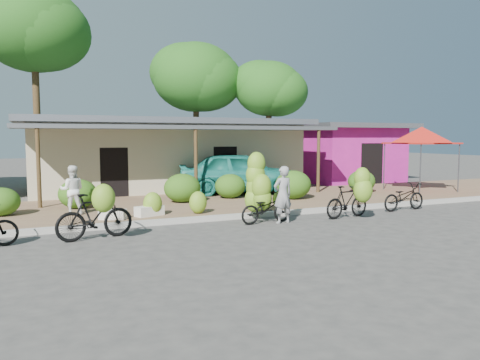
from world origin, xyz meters
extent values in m
plane|color=#3D3B38|center=(0.00, 0.00, 0.00)|extent=(100.00, 100.00, 0.00)
cube|color=olive|center=(0.00, 5.00, 0.06)|extent=(60.00, 6.00, 0.12)
cube|color=#A8A399|center=(0.00, 2.00, 0.07)|extent=(60.00, 0.25, 0.15)
cube|color=#BDAE8F|center=(0.00, 11.00, 1.55)|extent=(12.00, 6.00, 3.10)
cube|color=slate|center=(0.00, 11.00, 3.23)|extent=(13.00, 7.00, 0.25)
cube|color=black|center=(0.00, 8.05, 1.10)|extent=(1.40, 0.12, 2.20)
cube|color=slate|center=(0.00, 7.00, 2.90)|extent=(13.00, 2.00, 0.15)
cylinder|color=brown|center=(-5.60, 6.10, 1.43)|extent=(0.14, 0.14, 2.85)
cylinder|color=brown|center=(0.00, 6.10, 1.43)|extent=(0.14, 0.14, 2.85)
cylinder|color=brown|center=(5.60, 6.10, 1.43)|extent=(0.14, 0.14, 2.85)
cube|color=#C91E90|center=(10.50, 11.00, 1.50)|extent=(5.00, 5.00, 3.00)
cube|color=slate|center=(10.50, 11.00, 3.12)|extent=(6.00, 6.00, 0.25)
cube|color=black|center=(10.50, 8.55, 1.10)|extent=(1.40, 0.12, 2.20)
cylinder|color=brown|center=(-5.50, 16.00, 4.28)|extent=(0.36, 0.36, 8.56)
ellipsoid|color=#1B4D13|center=(-5.50, 16.00, 8.09)|extent=(5.47, 5.47, 4.38)
ellipsoid|color=#1B4D13|center=(-6.00, 16.30, 8.39)|extent=(4.65, 4.65, 3.72)
cylinder|color=brown|center=(3.50, 16.50, 3.26)|extent=(0.36, 0.36, 6.51)
ellipsoid|color=#1B4D13|center=(3.50, 16.50, 6.15)|extent=(5.25, 5.25, 4.20)
ellipsoid|color=#1B4D13|center=(3.00, 16.80, 6.45)|extent=(4.46, 4.46, 3.57)
cylinder|color=brown|center=(7.50, 14.50, 2.88)|extent=(0.36, 0.36, 5.77)
ellipsoid|color=#1B4D13|center=(7.50, 14.50, 5.45)|extent=(4.15, 4.15, 3.32)
ellipsoid|color=#1B4D13|center=(7.00, 14.80, 5.75)|extent=(3.52, 3.52, 2.82)
ellipsoid|color=#265313|center=(-6.70, 4.76, 0.56)|extent=(1.12, 1.00, 0.87)
ellipsoid|color=#265313|center=(-4.42, 5.41, 0.62)|extent=(1.27, 1.15, 0.99)
ellipsoid|color=#265313|center=(-0.76, 5.41, 0.65)|extent=(1.36, 1.22, 1.06)
ellipsoid|color=#265313|center=(1.31, 5.80, 0.60)|extent=(1.22, 1.10, 0.95)
ellipsoid|color=#265313|center=(3.46, 4.58, 0.67)|extent=(1.42, 1.28, 1.11)
ellipsoid|color=#265313|center=(7.32, 5.31, 0.60)|extent=(1.22, 1.10, 0.95)
cylinder|color=#59595E|center=(8.97, 3.59, 1.17)|extent=(0.05, 0.05, 2.10)
cylinder|color=#59595E|center=(11.17, 3.59, 1.17)|extent=(0.05, 0.05, 2.10)
cylinder|color=#59595E|center=(8.97, 5.79, 1.17)|extent=(0.05, 0.05, 2.10)
cylinder|color=#59595E|center=(11.17, 5.79, 1.17)|extent=(0.05, 0.05, 2.10)
cube|color=red|center=(10.07, 4.69, 2.25)|extent=(2.40, 2.40, 0.06)
cone|color=red|center=(10.07, 4.69, 2.63)|extent=(3.50, 3.50, 0.70)
imported|color=black|center=(-4.41, 0.74, 0.58)|extent=(1.99, 0.92, 1.15)
ellipsoid|color=#8AA429|center=(-4.27, 0.11, 1.10)|extent=(0.55, 0.46, 0.68)
imported|color=black|center=(0.46, 0.99, 0.44)|extent=(1.75, 0.77, 0.89)
ellipsoid|color=#8AA429|center=(0.35, 1.53, 0.64)|extent=(0.64, 0.54, 0.80)
ellipsoid|color=#8AA429|center=(0.44, 1.54, 1.01)|extent=(0.73, 0.62, 0.91)
ellipsoid|color=#8AA429|center=(0.37, 1.53, 1.38)|extent=(0.60, 0.51, 0.75)
ellipsoid|color=#8AA429|center=(0.40, 1.54, 1.73)|extent=(0.56, 0.48, 0.70)
ellipsoid|color=#8AA429|center=(0.43, 1.19, 0.69)|extent=(0.57, 0.48, 0.71)
ellipsoid|color=#8AA429|center=(0.39, 1.18, 1.07)|extent=(0.61, 0.52, 0.76)
imported|color=black|center=(3.16, 0.75, 0.51)|extent=(1.75, 0.71, 1.02)
ellipsoid|color=#8AA429|center=(3.25, 0.11, 0.94)|extent=(0.60, 0.51, 0.75)
ellipsoid|color=#8AA429|center=(3.24, 0.16, 1.31)|extent=(0.51, 0.43, 0.64)
imported|color=black|center=(5.85, 1.17, 0.47)|extent=(1.83, 0.74, 0.94)
ellipsoid|color=#8AA429|center=(-2.45, 2.98, 0.48)|extent=(0.58, 0.49, 0.72)
ellipsoid|color=#8AA429|center=(-1.05, 2.75, 0.47)|extent=(0.57, 0.48, 0.71)
ellipsoid|color=#8AA429|center=(1.86, 2.79, 0.41)|extent=(0.46, 0.39, 0.58)
cube|color=white|center=(-2.56, 2.95, 0.27)|extent=(0.94, 0.67, 0.30)
cube|color=white|center=(-3.67, 2.80, 0.26)|extent=(0.84, 0.68, 0.28)
imported|color=gray|center=(0.89, 0.78, 0.84)|extent=(0.65, 0.46, 1.68)
imported|color=white|center=(-4.68, 4.20, 0.88)|extent=(0.83, 0.70, 1.53)
imported|color=#1C7E71|center=(2.28, 7.00, 1.01)|extent=(5.60, 3.75, 1.77)
camera|label=1|loc=(-5.73, -11.11, 2.53)|focal=35.00mm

